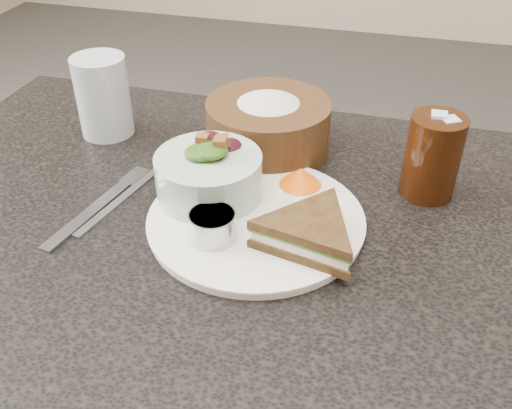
{
  "coord_description": "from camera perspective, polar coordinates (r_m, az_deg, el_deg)",
  "views": [
    {
      "loc": [
        0.17,
        -0.53,
        1.18
      ],
      "look_at": [
        0.02,
        0.01,
        0.78
      ],
      "focal_mm": 40.0,
      "sensor_mm": 36.0,
      "label": 1
    }
  ],
  "objects": [
    {
      "name": "bread_basket",
      "position": [
        0.84,
        1.24,
        8.65
      ],
      "size": [
        0.23,
        0.23,
        0.1
      ],
      "primitive_type": null,
      "rotation": [
        0.0,
        0.0,
        -0.36
      ],
      "color": "#4E351B",
      "rests_on": "dining_table"
    },
    {
      "name": "water_glass",
      "position": [
        0.91,
        -15.05,
        10.42
      ],
      "size": [
        0.11,
        0.11,
        0.12
      ],
      "primitive_type": "cylinder",
      "rotation": [
        0.0,
        0.0,
        -0.4
      ],
      "color": "#B0BAC2",
      "rests_on": "dining_table"
    },
    {
      "name": "knife",
      "position": [
        0.77,
        -13.39,
        0.45
      ],
      "size": [
        0.05,
        0.17,
        0.0
      ],
      "primitive_type": "cube",
      "rotation": [
        0.0,
        0.0,
        -0.2
      ],
      "color": "#A8AAB0",
      "rests_on": "dining_table"
    },
    {
      "name": "salad_bowl",
      "position": [
        0.72,
        -4.77,
        3.6
      ],
      "size": [
        0.18,
        0.18,
        0.08
      ],
      "primitive_type": null,
      "rotation": [
        0.0,
        0.0,
        0.39
      ],
      "color": "#ABC2B9",
      "rests_on": "dinner_plate"
    },
    {
      "name": "cola_glass",
      "position": [
        0.77,
        17.3,
        4.98
      ],
      "size": [
        0.09,
        0.09,
        0.12
      ],
      "primitive_type": null,
      "rotation": [
        0.0,
        0.0,
        -0.36
      ],
      "color": "black",
      "rests_on": "dining_table"
    },
    {
      "name": "dressing_ramekin",
      "position": [
        0.66,
        -4.37,
        -2.15
      ],
      "size": [
        0.06,
        0.06,
        0.03
      ],
      "primitive_type": "cylinder",
      "rotation": [
        0.0,
        0.0,
        0.05
      ],
      "color": "#A9ACB5",
      "rests_on": "dinner_plate"
    },
    {
      "name": "sandwich",
      "position": [
        0.65,
        5.44,
        -2.82
      ],
      "size": [
        0.17,
        0.17,
        0.04
      ],
      "primitive_type": null,
      "rotation": [
        0.0,
        0.0,
        -0.21
      ],
      "color": "#4B351A",
      "rests_on": "dinner_plate"
    },
    {
      "name": "fork",
      "position": [
        0.76,
        -15.96,
        -0.57
      ],
      "size": [
        0.05,
        0.18,
        0.0
      ],
      "primitive_type": "cube",
      "rotation": [
        0.0,
        0.0,
        -0.18
      ],
      "color": "gray",
      "rests_on": "dining_table"
    },
    {
      "name": "orange_wedge",
      "position": [
        0.75,
        4.49,
        2.78
      ],
      "size": [
        0.08,
        0.08,
        0.03
      ],
      "primitive_type": "cone",
      "rotation": [
        0.0,
        0.0,
        0.55
      ],
      "color": "#FF620A",
      "rests_on": "dinner_plate"
    },
    {
      "name": "dinner_plate",
      "position": [
        0.7,
        0.0,
        -1.61
      ],
      "size": [
        0.26,
        0.26,
        0.01
      ],
      "primitive_type": "cylinder",
      "color": "white",
      "rests_on": "dining_table"
    }
  ]
}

